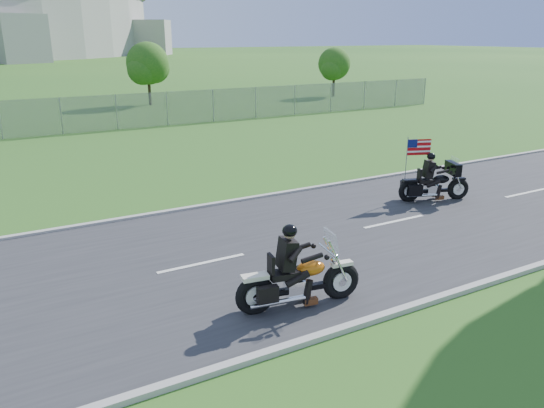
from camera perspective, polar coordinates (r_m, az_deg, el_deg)
ground at (r=13.58m, az=0.31°, el=-4.86°), size 420.00×420.00×0.00m
road at (r=13.57m, az=0.31°, el=-4.78°), size 120.00×8.00×0.04m
curb_north at (r=16.98m, az=-6.49°, el=-0.10°), size 120.00×0.18×0.12m
curb_south at (r=10.59m, az=11.51°, el=-11.87°), size 120.00×0.18×0.12m
fence at (r=31.19m, az=-27.22°, el=8.03°), size 60.00×0.03×2.00m
tree_fence_near at (r=42.77m, az=-13.18°, el=14.29°), size 3.52×3.28×4.75m
tree_fence_far at (r=48.16m, az=6.73°, el=14.56°), size 3.08×2.87×4.20m
motorcycle_lead at (r=10.61m, az=2.74°, el=-8.30°), size 2.66×0.91×1.79m
motorcycle_follow at (r=18.07m, az=17.03°, el=2.00°), size 2.33×1.21×2.02m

